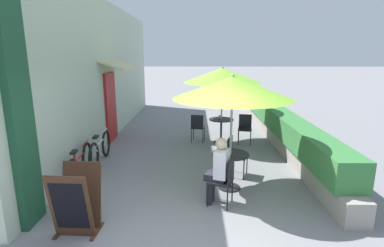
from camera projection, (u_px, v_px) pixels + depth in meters
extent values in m
plane|color=gray|center=(178.00, 246.00, 4.23)|extent=(120.00, 120.00, 0.00)
cube|color=#B2C1AD|center=(109.00, 71.00, 9.58)|extent=(0.24, 11.91, 4.20)
cube|color=#19472D|center=(17.00, 93.00, 4.37)|extent=(0.12, 0.56, 4.20)
cube|color=maroon|center=(111.00, 107.00, 9.24)|extent=(0.08, 0.96, 2.10)
cube|color=beige|center=(118.00, 64.00, 8.94)|extent=(0.78, 1.80, 0.30)
cube|color=gray|center=(272.00, 129.00, 9.85)|extent=(0.44, 10.91, 0.45)
cube|color=#387A3D|center=(273.00, 114.00, 9.73)|extent=(0.60, 10.36, 0.56)
cylinder|color=black|center=(229.00, 187.00, 6.07)|extent=(0.44, 0.44, 0.02)
cylinder|color=black|center=(230.00, 171.00, 5.99)|extent=(0.06, 0.06, 0.71)
cylinder|color=black|center=(230.00, 154.00, 5.91)|extent=(0.74, 0.74, 0.02)
cylinder|color=#B7B7BC|center=(231.00, 136.00, 5.82)|extent=(0.04, 0.04, 2.20)
cone|color=#8CD138|center=(232.00, 87.00, 5.61)|extent=(2.27, 2.27, 0.42)
sphere|color=#B7B7BC|center=(233.00, 75.00, 5.56)|extent=(0.07, 0.07, 0.07)
cube|color=black|center=(238.00, 156.00, 6.62)|extent=(0.51, 0.51, 0.04)
cube|color=black|center=(230.00, 146.00, 6.64)|extent=(0.16, 0.37, 0.42)
cylinder|color=black|center=(244.00, 170.00, 6.44)|extent=(0.02, 0.02, 0.45)
cylinder|color=black|center=(247.00, 164.00, 6.77)|extent=(0.02, 0.02, 0.45)
cylinder|color=black|center=(228.00, 167.00, 6.57)|extent=(0.02, 0.02, 0.45)
cylinder|color=black|center=(231.00, 162.00, 6.90)|extent=(0.02, 0.02, 0.45)
cube|color=black|center=(220.00, 181.00, 5.33)|extent=(0.51, 0.51, 0.04)
cube|color=black|center=(231.00, 171.00, 5.22)|extent=(0.16, 0.37, 0.42)
cylinder|color=black|center=(213.00, 187.00, 5.61)|extent=(0.02, 0.02, 0.45)
cylinder|color=black|center=(208.00, 195.00, 5.28)|extent=(0.02, 0.02, 0.45)
cylinder|color=black|center=(232.00, 190.00, 5.48)|extent=(0.02, 0.02, 0.45)
cylinder|color=black|center=(227.00, 199.00, 5.15)|extent=(0.02, 0.02, 0.45)
cylinder|color=#23232D|center=(212.00, 189.00, 5.51)|extent=(0.11, 0.11, 0.47)
cylinder|color=#23232D|center=(209.00, 192.00, 5.37)|extent=(0.11, 0.11, 0.47)
cube|color=#23232D|center=(216.00, 176.00, 5.34)|extent=(0.44, 0.41, 0.12)
cube|color=white|center=(222.00, 164.00, 5.25)|extent=(0.32, 0.39, 0.50)
sphere|color=beige|center=(221.00, 143.00, 5.17)|extent=(0.20, 0.20, 0.20)
cylinder|color=#B73D3D|center=(228.00, 151.00, 5.94)|extent=(0.07, 0.07, 0.09)
cylinder|color=black|center=(221.00, 142.00, 9.18)|extent=(0.44, 0.44, 0.02)
cylinder|color=black|center=(221.00, 131.00, 9.10)|extent=(0.06, 0.06, 0.71)
cylinder|color=black|center=(221.00, 119.00, 9.02)|extent=(0.74, 0.74, 0.02)
cylinder|color=#B7B7BC|center=(222.00, 107.00, 8.93)|extent=(0.04, 0.04, 2.20)
cone|color=#8CD138|center=(222.00, 75.00, 8.72)|extent=(2.27, 2.27, 0.42)
sphere|color=#B7B7BC|center=(223.00, 68.00, 8.67)|extent=(0.07, 0.07, 0.07)
cube|color=black|center=(245.00, 129.00, 8.95)|extent=(0.46, 0.46, 0.04)
cube|color=black|center=(245.00, 121.00, 9.08)|extent=(0.38, 0.10, 0.42)
cylinder|color=black|center=(238.00, 138.00, 8.86)|extent=(0.02, 0.02, 0.45)
cylinder|color=black|center=(251.00, 138.00, 8.80)|extent=(0.02, 0.02, 0.45)
cylinder|color=black|center=(239.00, 135.00, 9.21)|extent=(0.02, 0.02, 0.45)
cylinder|color=black|center=(251.00, 135.00, 9.14)|extent=(0.02, 0.02, 0.45)
cube|color=black|center=(198.00, 127.00, 9.21)|extent=(0.46, 0.46, 0.04)
cube|color=black|center=(197.00, 122.00, 8.99)|extent=(0.38, 0.10, 0.42)
cylinder|color=black|center=(205.00, 133.00, 9.40)|extent=(0.02, 0.02, 0.45)
cylinder|color=black|center=(193.00, 132.00, 9.47)|extent=(0.02, 0.02, 0.45)
cylinder|color=black|center=(203.00, 136.00, 9.06)|extent=(0.02, 0.02, 0.45)
cylinder|color=black|center=(191.00, 135.00, 9.12)|extent=(0.02, 0.02, 0.45)
cylinder|color=white|center=(220.00, 117.00, 9.13)|extent=(0.07, 0.07, 0.09)
torus|color=black|center=(87.00, 157.00, 6.85)|extent=(0.12, 0.69, 0.69)
torus|color=black|center=(72.00, 176.00, 5.78)|extent=(0.12, 0.69, 0.69)
cylinder|color=#B21E1E|center=(79.00, 158.00, 6.27)|extent=(0.11, 0.86, 0.04)
cylinder|color=#B21E1E|center=(77.00, 169.00, 6.12)|extent=(0.09, 0.63, 0.41)
cylinder|color=#B21E1E|center=(74.00, 158.00, 5.95)|extent=(0.04, 0.04, 0.24)
cube|color=black|center=(74.00, 152.00, 5.93)|extent=(0.12, 0.23, 0.05)
cylinder|color=#B21E1E|center=(85.00, 143.00, 6.72)|extent=(0.07, 0.46, 0.03)
torus|color=black|center=(106.00, 143.00, 7.90)|extent=(0.09, 0.70, 0.69)
torus|color=black|center=(94.00, 157.00, 6.83)|extent=(0.09, 0.70, 0.69)
cylinder|color=silver|center=(100.00, 142.00, 7.32)|extent=(0.07, 0.86, 0.04)
cylinder|color=silver|center=(98.00, 152.00, 7.17)|extent=(0.06, 0.63, 0.41)
cylinder|color=silver|center=(96.00, 142.00, 7.00)|extent=(0.04, 0.04, 0.24)
cube|color=black|center=(96.00, 137.00, 6.98)|extent=(0.11, 0.22, 0.05)
cylinder|color=silver|center=(105.00, 130.00, 7.77)|extent=(0.05, 0.46, 0.03)
cube|color=#422819|center=(82.00, 194.00, 4.67)|extent=(0.61, 0.26, 1.03)
cube|color=black|center=(82.00, 192.00, 4.69)|extent=(0.50, 0.18, 0.78)
cube|color=#422819|center=(70.00, 207.00, 4.28)|extent=(0.61, 0.26, 1.03)
cube|color=black|center=(70.00, 206.00, 4.26)|extent=(0.50, 0.18, 0.78)
cube|color=#422819|center=(97.00, 231.00, 4.58)|extent=(0.08, 0.48, 0.02)
cube|color=#422819|center=(62.00, 230.00, 4.61)|extent=(0.08, 0.48, 0.02)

